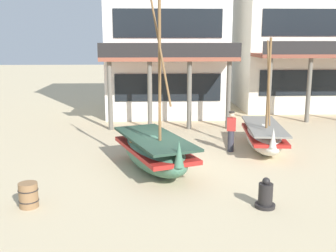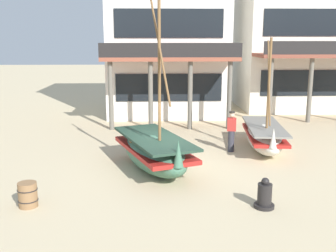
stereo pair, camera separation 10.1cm
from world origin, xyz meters
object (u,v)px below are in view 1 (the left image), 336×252
Objects in this scene: capstan_winch at (265,196)px; harbor_building_main at (166,26)px; harbor_building_annex at (297,25)px; wooden_barrel at (28,195)px; fisherman_by_hull at (231,132)px; fishing_boat_near_left at (264,136)px; fishing_boat_centre_large at (154,152)px.

harbor_building_main is at bearing 98.07° from capstan_winch.
wooden_barrel is at bearing -128.39° from harbor_building_annex.
capstan_winch is (-0.15, -5.68, -0.49)m from fisherman_by_hull.
harbor_building_annex is (13.24, 16.71, 5.12)m from wooden_barrel.
fisherman_by_hull is at bearing -172.26° from fishing_boat_near_left.
fisherman_by_hull is 2.41× the size of wooden_barrel.
fishing_boat_near_left is 0.43× the size of harbor_building_main.
fisherman_by_hull is 0.16× the size of harbor_building_main.
wooden_barrel is 0.06× the size of harbor_building_annex.
wooden_barrel is 16.48m from harbor_building_main.
fishing_boat_near_left is at bearing 7.74° from fisherman_by_hull.
fishing_boat_centre_large reaches higher than wooden_barrel.
fishing_boat_near_left is at bearing 28.43° from fishing_boat_centre_large.
harbor_building_main reaches higher than capstan_winch.
fisherman_by_hull is 10.97m from harbor_building_main.
capstan_winch is 0.08× the size of harbor_building_main.
harbor_building_annex reaches higher than harbor_building_main.
capstan_winch is at bearing -2.67° from wooden_barrel.
harbor_building_annex is (9.72, 13.63, 4.80)m from fishing_boat_centre_large.
harbor_building_main is at bearing 85.98° from fishing_boat_centre_large.
fishing_boat_centre_large is 3.70× the size of fisherman_by_hull.
wooden_barrel is (-8.11, -5.57, -0.24)m from fishing_boat_near_left.
harbor_building_annex reaches higher than fisherman_by_hull.
capstan_winch is at bearing -48.23° from fishing_boat_centre_large.
wooden_barrel is at bearing -106.12° from harbor_building_main.
fisherman_by_hull is at bearing 35.84° from fishing_boat_centre_large.
fisherman_by_hull is 5.70m from capstan_winch.
fishing_boat_near_left is 11.29m from harbor_building_main.
fisherman_by_hull is at bearing 88.50° from capstan_winch.
harbor_building_annex is at bearing 10.36° from harbor_building_main.
fishing_boat_centre_large is 0.58× the size of harbor_building_main.
fishing_boat_near_left is at bearing 75.06° from capstan_winch.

